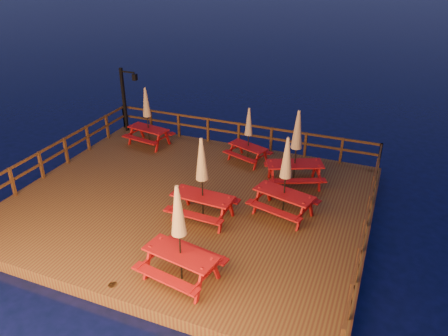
{
  "coord_description": "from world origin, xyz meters",
  "views": [
    {
      "loc": [
        5.98,
        -11.59,
        8.37
      ],
      "look_at": [
        1.03,
        0.6,
        1.55
      ],
      "focal_mm": 35.0,
      "sensor_mm": 36.0,
      "label": 1
    }
  ],
  "objects_px": {
    "lamp_post": "(126,94)",
    "picnic_table_1": "(296,147)",
    "picnic_table_2": "(147,116)",
    "picnic_table_0": "(179,233)"
  },
  "relations": [
    {
      "from": "picnic_table_0",
      "to": "picnic_table_1",
      "type": "bearing_deg",
      "value": 85.89
    },
    {
      "from": "picnic_table_0",
      "to": "picnic_table_1",
      "type": "relative_size",
      "value": 0.99
    },
    {
      "from": "picnic_table_0",
      "to": "picnic_table_2",
      "type": "distance_m",
      "value": 8.97
    },
    {
      "from": "lamp_post",
      "to": "picnic_table_0",
      "type": "distance_m",
      "value": 10.79
    },
    {
      "from": "lamp_post",
      "to": "picnic_table_1",
      "type": "height_order",
      "value": "lamp_post"
    },
    {
      "from": "lamp_post",
      "to": "picnic_table_0",
      "type": "bearing_deg",
      "value": -49.87
    },
    {
      "from": "picnic_table_1",
      "to": "picnic_table_2",
      "type": "height_order",
      "value": "picnic_table_1"
    },
    {
      "from": "lamp_post",
      "to": "picnic_table_1",
      "type": "relative_size",
      "value": 1.04
    },
    {
      "from": "picnic_table_2",
      "to": "picnic_table_0",
      "type": "bearing_deg",
      "value": -44.53
    },
    {
      "from": "lamp_post",
      "to": "picnic_table_0",
      "type": "xyz_separation_m",
      "value": [
        6.95,
        -8.25,
        -0.32
      ]
    }
  ]
}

